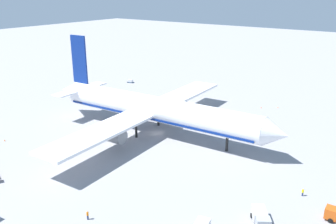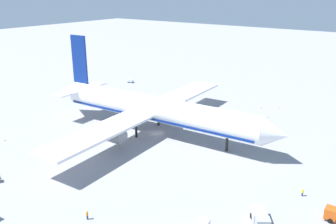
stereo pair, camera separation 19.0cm
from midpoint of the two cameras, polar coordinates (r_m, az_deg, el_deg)
The scene contains 9 objects.
ground_plane at distance 106.12m, azimuth -1.73°, elevation -3.35°, with size 600.00×600.00×0.00m, color gray.
airliner at distance 104.21m, azimuth -2.34°, elevation 0.51°, with size 76.22×74.84×26.21m.
service_truck_2 at distance 69.27m, azimuth 14.34°, elevation -15.78°, with size 5.40×6.49×2.77m.
baggage_cart_0 at distance 163.49m, azimuth -5.85°, elevation 4.87°, with size 3.23×2.10×1.45m.
ground_worker_1 at distance 70.46m, azimuth -12.46°, elevation -15.48°, with size 0.56×0.56×1.77m.
ground_worker_2 at distance 80.35m, azimuth 20.39°, elevation -11.71°, with size 0.56×0.56×1.68m.
traffic_cone_0 at distance 132.06m, azimuth 14.46°, elevation 0.70°, with size 0.36×0.36×0.55m, color orange.
traffic_cone_1 at distance 110.41m, azimuth -24.15°, elevation -4.03°, with size 0.36×0.36×0.55m, color orange.
traffic_cone_3 at distance 133.73m, azimuth 16.92°, elevation 0.70°, with size 0.36×0.36×0.55m, color orange.
Camera 2 is at (60.36, -77.48, 40.19)m, focal length 38.91 mm.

